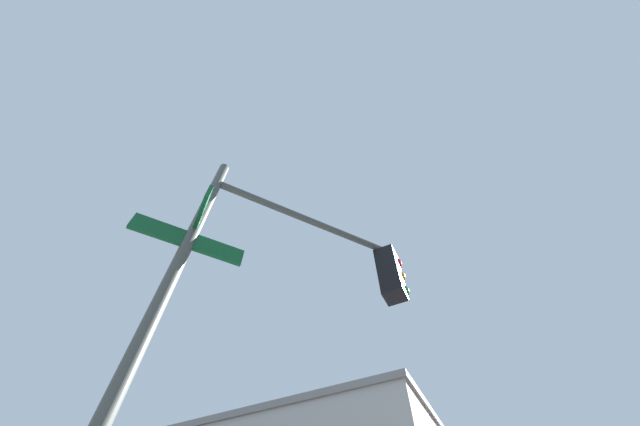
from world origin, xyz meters
TOP-DOWN VIEW (x-y plane):
  - traffic_signal_near at (-5.87, -6.07)m, footprint 2.08×2.72m

SIDE VIEW (x-z plane):
  - traffic_signal_near at x=-5.87m, z-range 1.10..6.43m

